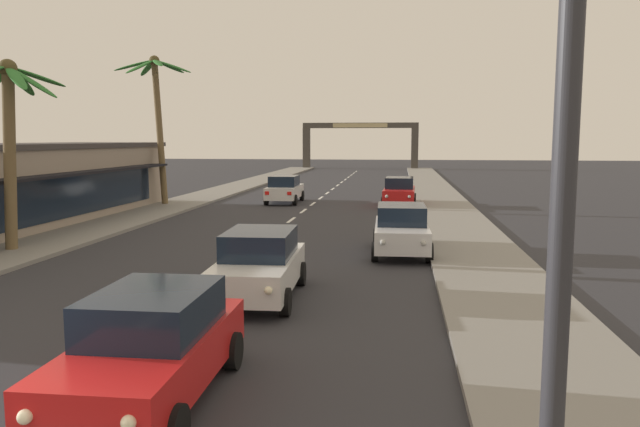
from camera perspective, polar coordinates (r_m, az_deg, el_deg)
The scene contains 11 objects.
sidewalk_right at distance 26.23m, azimuth 13.12°, elevation -1.59°, with size 3.20×110.00×0.14m, color gray.
sidewalk_left at distance 29.15m, azimuth -19.06°, elevation -0.94°, with size 3.20×110.00×0.14m, color gray.
lane_markings at distance 26.60m, azimuth -2.95°, elevation -1.44°, with size 4.28×87.60×0.01m.
sedan_lead_at_stop_bar at distance 9.57m, azimuth -15.54°, elevation -11.92°, with size 1.99×4.47×1.68m.
sedan_third_in_queue at distance 15.03m, azimuth -5.74°, elevation -4.77°, with size 2.08×4.50×1.68m.
sedan_oncoming_far at distance 37.36m, azimuth -3.36°, elevation 2.32°, with size 1.98×4.46×1.68m.
sedan_parked_nearest_kerb at distance 20.89m, azimuth 7.66°, elevation -1.47°, with size 2.02×4.48×1.68m.
sedan_parked_mid_kerb at distance 35.92m, azimuth 7.48°, elevation 2.08°, with size 2.05×4.49×1.68m.
palm_left_second at distance 23.14m, azimuth -27.19°, elevation 7.94°, with size 3.75×3.97×6.57m.
palm_left_third at distance 36.78m, azimuth -15.10°, elevation 10.18°, with size 4.78×4.53×8.68m.
town_gateway_arch at distance 80.43m, azimuth 3.79°, elevation 7.07°, with size 15.19×0.90×6.04m.
Camera 1 is at (5.17, -5.82, 3.92)m, focal length 33.99 mm.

